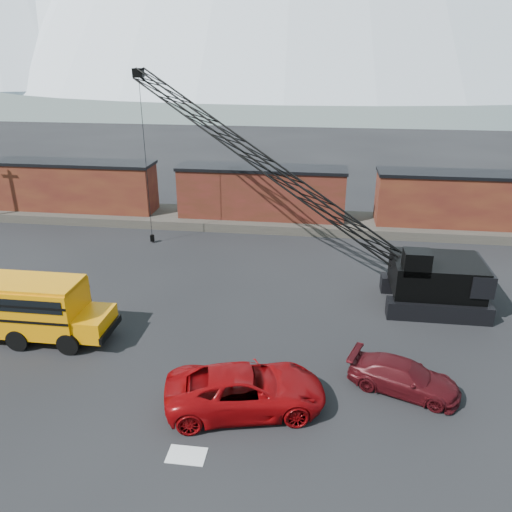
{
  "coord_description": "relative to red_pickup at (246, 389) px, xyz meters",
  "views": [
    {
      "loc": [
        4.83,
        -17.4,
        13.52
      ],
      "look_at": [
        1.45,
        7.82,
        3.0
      ],
      "focal_mm": 35.0,
      "sensor_mm": 36.0,
      "label": 1
    }
  ],
  "objects": [
    {
      "name": "ground",
      "position": [
        -2.23,
        1.13,
        -0.89
      ],
      "size": [
        160.0,
        160.0,
        0.0
      ],
      "primitive_type": "plane",
      "color": "black",
      "rests_on": "ground"
    },
    {
      "name": "gravel_berm",
      "position": [
        -2.23,
        23.13,
        -0.54
      ],
      "size": [
        120.0,
        5.0,
        0.7
      ],
      "primitive_type": "cube",
      "color": "#4E4840",
      "rests_on": "ground"
    },
    {
      "name": "boxcar_west_near",
      "position": [
        -18.23,
        23.13,
        1.87
      ],
      "size": [
        13.7,
        3.1,
        4.17
      ],
      "color": "#411412",
      "rests_on": "gravel_berm"
    },
    {
      "name": "boxcar_mid",
      "position": [
        -2.23,
        23.13,
        1.87
      ],
      "size": [
        13.7,
        3.1,
        4.17
      ],
      "color": "#591D19",
      "rests_on": "gravel_berm"
    },
    {
      "name": "boxcar_east_near",
      "position": [
        13.77,
        23.13,
        1.87
      ],
      "size": [
        13.7,
        3.1,
        4.17
      ],
      "color": "#411412",
      "rests_on": "gravel_berm"
    },
    {
      "name": "snow_patch",
      "position": [
        -1.73,
        -2.87,
        -0.88
      ],
      "size": [
        1.4,
        0.9,
        0.02
      ],
      "primitive_type": "cube",
      "color": "silver",
      "rests_on": "ground"
    },
    {
      "name": "red_pickup",
      "position": [
        0.0,
        0.0,
        0.0
      ],
      "size": [
        6.95,
        4.39,
        1.79
      ],
      "primitive_type": "imported",
      "rotation": [
        0.0,
        0.0,
        1.81
      ],
      "color": "maroon",
      "rests_on": "ground"
    },
    {
      "name": "maroon_suv",
      "position": [
        6.5,
        2.01,
        -0.22
      ],
      "size": [
        5.04,
        3.38,
        1.36
      ],
      "primitive_type": "imported",
      "rotation": [
        0.0,
        0.0,
        1.22
      ],
      "color": "#410B10",
      "rests_on": "ground"
    },
    {
      "name": "crawler_crane",
      "position": [
        -1.11,
        14.0,
        6.29
      ],
      "size": [
        22.38,
        10.22,
        12.63
      ],
      "color": "black",
      "rests_on": "ground"
    }
  ]
}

